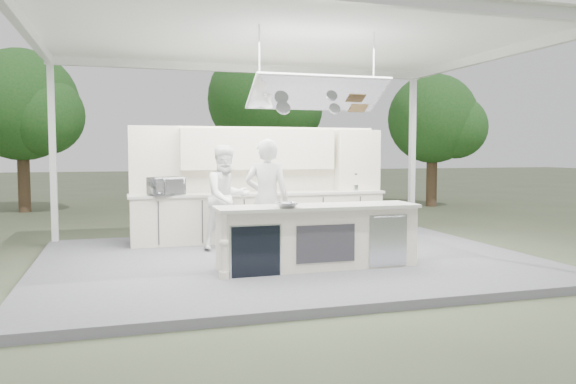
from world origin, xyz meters
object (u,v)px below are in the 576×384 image
object	(u,v)px
sous_chef	(227,197)
demo_island	(317,236)
back_counter	(261,216)
head_chef	(267,199)

from	to	relation	value
sous_chef	demo_island	bearing A→B (deg)	-84.06
back_counter	sous_chef	distance (m)	1.24
demo_island	sous_chef	bearing A→B (deg)	116.54
back_counter	sous_chef	bearing A→B (deg)	-135.45
back_counter	head_chef	distance (m)	2.06
back_counter	sous_chef	xyz separation A→B (m)	(-0.82, -0.81, 0.46)
back_counter	head_chef	bearing A→B (deg)	-100.85
back_counter	sous_chef	world-z (taller)	sous_chef
head_chef	sous_chef	bearing A→B (deg)	-46.13
head_chef	sous_chef	world-z (taller)	head_chef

